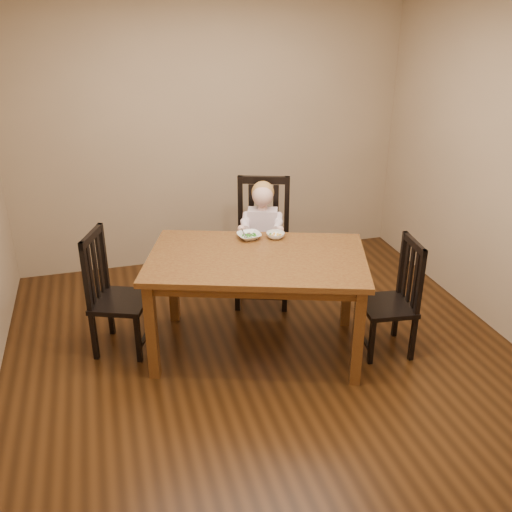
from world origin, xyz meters
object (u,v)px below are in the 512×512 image
object	(u,v)px
dining_table	(257,268)
chair_left	(114,295)
chair_right	(393,299)
toddler	(262,231)
bowl_veg	(276,235)
chair_child	(263,244)
bowl_peas	(249,236)

from	to	relation	value
dining_table	chair_left	xyz separation A→B (m)	(-1.07, 0.32, -0.25)
dining_table	chair_left	distance (m)	1.14
chair_right	toddler	distance (m)	1.32
chair_left	chair_right	world-z (taller)	chair_left
chair_right	bowl_veg	distance (m)	1.05
chair_child	chair_left	distance (m)	1.44
chair_child	chair_right	size ratio (longest dim) A/B	1.21
chair_left	dining_table	bearing A→B (deg)	94.93
chair_child	toddler	size ratio (longest dim) A/B	1.92
chair_left	toddler	world-z (taller)	same
chair_left	bowl_veg	bearing A→B (deg)	110.98
toddler	bowl_peas	xyz separation A→B (m)	(-0.23, -0.42, 0.14)
chair_left	toddler	bearing A→B (deg)	130.20
bowl_peas	bowl_veg	world-z (taller)	same
chair_right	toddler	size ratio (longest dim) A/B	1.58
chair_child	chair_right	bearing A→B (deg)	142.50
chair_child	toddler	bearing A→B (deg)	90.00
chair_left	bowl_peas	bearing A→B (deg)	113.07
chair_child	chair_left	bearing A→B (deg)	39.15
chair_child	bowl_veg	world-z (taller)	chair_child
chair_child	chair_left	size ratio (longest dim) A/B	1.15
toddler	bowl_veg	bearing A→B (deg)	105.90
chair_left	chair_right	size ratio (longest dim) A/B	1.06
dining_table	bowl_peas	bearing A→B (deg)	84.67
toddler	bowl_veg	size ratio (longest dim) A/B	4.02
toddler	chair_child	bearing A→B (deg)	-90.00
dining_table	chair_left	world-z (taller)	chair_left
bowl_peas	dining_table	bearing A→B (deg)	-95.33
toddler	bowl_veg	distance (m)	0.48
dining_table	toddler	bearing A→B (deg)	70.83
chair_child	bowl_peas	bearing A→B (deg)	80.87
toddler	bowl_veg	world-z (taller)	toddler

